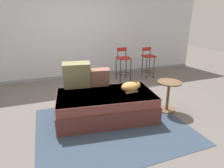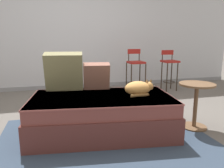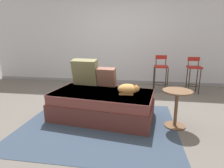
{
  "view_description": "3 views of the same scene",
  "coord_description": "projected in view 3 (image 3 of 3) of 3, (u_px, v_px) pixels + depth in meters",
  "views": [
    {
      "loc": [
        -0.94,
        -3.23,
        1.69
      ],
      "look_at": [
        0.15,
        -0.3,
        0.58
      ],
      "focal_mm": 30.0,
      "sensor_mm": 36.0,
      "label": 1
    },
    {
      "loc": [
        -0.53,
        -2.86,
        1.13
      ],
      "look_at": [
        0.15,
        -0.3,
        0.58
      ],
      "focal_mm": 35.0,
      "sensor_mm": 36.0,
      "label": 2
    },
    {
      "loc": [
        0.62,
        -3.36,
        1.35
      ],
      "look_at": [
        0.15,
        -0.3,
        0.58
      ],
      "focal_mm": 30.0,
      "sensor_mm": 36.0,
      "label": 3
    }
  ],
  "objects": [
    {
      "name": "ground_plane",
      "position": [
        107.0,
        109.0,
        3.64
      ],
      "size": [
        16.0,
        16.0,
        0.0
      ],
      "primitive_type": "plane",
      "color": "#66605B",
      "rests_on": "ground"
    },
    {
      "name": "wall_back_panel",
      "position": [
        120.0,
        39.0,
        5.48
      ],
      "size": [
        8.0,
        0.1,
        2.6
      ],
      "primitive_type": "cube",
      "color": "silver",
      "rests_on": "ground"
    },
    {
      "name": "wall_baseboard_trim",
      "position": [
        120.0,
        81.0,
        5.73
      ],
      "size": [
        8.0,
        0.02,
        0.09
      ],
      "primitive_type": "cube",
      "color": "gray",
      "rests_on": "ground"
    },
    {
      "name": "area_rug",
      "position": [
        99.0,
        125.0,
        2.97
      ],
      "size": [
        2.38,
        2.02,
        0.01
      ],
      "primitive_type": "cube",
      "color": "#334256",
      "rests_on": "ground"
    },
    {
      "name": "couch",
      "position": [
        102.0,
        105.0,
        3.2
      ],
      "size": [
        1.79,
        1.14,
        0.46
      ],
      "color": "brown",
      "rests_on": "ground"
    },
    {
      "name": "throw_pillow_corner",
      "position": [
        85.0,
        72.0,
        3.55
      ],
      "size": [
        0.51,
        0.33,
        0.51
      ],
      "color": "#847F56",
      "rests_on": "couch"
    },
    {
      "name": "throw_pillow_middle",
      "position": [
        106.0,
        77.0,
        3.45
      ],
      "size": [
        0.37,
        0.25,
        0.36
      ],
      "color": "#936051",
      "rests_on": "couch"
    },
    {
      "name": "cat",
      "position": [
        128.0,
        89.0,
        3.0
      ],
      "size": [
        0.36,
        0.26,
        0.2
      ],
      "color": "tan",
      "rests_on": "couch"
    },
    {
      "name": "bar_stool_near_window",
      "position": [
        161.0,
        72.0,
        4.72
      ],
      "size": [
        0.34,
        0.34,
        0.92
      ],
      "color": "#2D2319",
      "rests_on": "ground"
    },
    {
      "name": "bar_stool_by_doorway",
      "position": [
        194.0,
        72.0,
        4.6
      ],
      "size": [
        0.32,
        0.32,
        0.88
      ],
      "color": "#2D2319",
      "rests_on": "ground"
    },
    {
      "name": "side_table",
      "position": [
        176.0,
        103.0,
        2.84
      ],
      "size": [
        0.44,
        0.44,
        0.58
      ],
      "color": "brown",
      "rests_on": "ground"
    }
  ]
}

